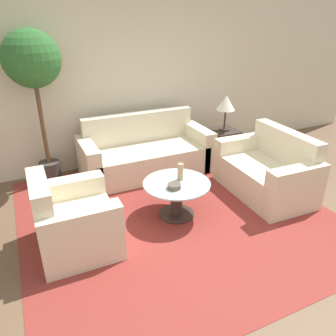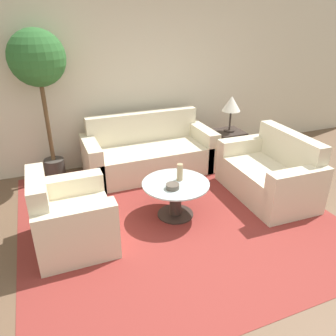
{
  "view_description": "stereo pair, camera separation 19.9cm",
  "coord_description": "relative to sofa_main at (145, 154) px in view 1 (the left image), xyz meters",
  "views": [
    {
      "loc": [
        -1.71,
        -2.31,
        2.32
      ],
      "look_at": [
        -0.11,
        1.09,
        0.55
      ],
      "focal_mm": 35.0,
      "sensor_mm": 36.0,
      "label": 1
    },
    {
      "loc": [
        -1.52,
        -2.39,
        2.32
      ],
      "look_at": [
        -0.11,
        1.09,
        0.55
      ],
      "focal_mm": 35.0,
      "sensor_mm": 36.0,
      "label": 2
    }
  ],
  "objects": [
    {
      "name": "coffee_table",
      "position": [
        -0.12,
        -1.37,
        -0.0
      ],
      "size": [
        0.83,
        0.83,
        0.46
      ],
      "color": "#332823",
      "rests_on": "ground_plane"
    },
    {
      "name": "side_table",
      "position": [
        1.38,
        -0.15,
        -0.02
      ],
      "size": [
        0.45,
        0.45,
        0.54
      ],
      "color": "#332823",
      "rests_on": "ground_plane"
    },
    {
      "name": "wall_back",
      "position": [
        -0.01,
        0.57,
        1.01
      ],
      "size": [
        10.0,
        0.06,
        2.6
      ],
      "color": "beige",
      "rests_on": "ground_plane"
    },
    {
      "name": "rug",
      "position": [
        -0.12,
        -1.37,
        -0.29
      ],
      "size": [
        3.73,
        3.58,
        0.01
      ],
      "color": "maroon",
      "rests_on": "ground_plane"
    },
    {
      "name": "sofa_main",
      "position": [
        0.0,
        0.0,
        0.0
      ],
      "size": [
        2.02,
        0.87,
        0.9
      ],
      "color": "beige",
      "rests_on": "ground_plane"
    },
    {
      "name": "armchair",
      "position": [
        -1.42,
        -1.46,
        0.0
      ],
      "size": [
        0.81,
        0.92,
        0.87
      ],
      "rotation": [
        0.0,
        0.0,
        1.56
      ],
      "color": "beige",
      "rests_on": "ground_plane"
    },
    {
      "name": "ground_plane",
      "position": [
        -0.01,
        -2.21,
        -0.29
      ],
      "size": [
        14.0,
        14.0,
        0.0
      ],
      "primitive_type": "plane",
      "color": "brown"
    },
    {
      "name": "table_lamp",
      "position": [
        1.38,
        -0.15,
        0.7
      ],
      "size": [
        0.3,
        0.3,
        0.59
      ],
      "color": "#332823",
      "rests_on": "side_table"
    },
    {
      "name": "vase",
      "position": [
        -0.04,
        -1.32,
        0.27
      ],
      "size": [
        0.07,
        0.07,
        0.22
      ],
      "color": "tan",
      "rests_on": "coffee_table"
    },
    {
      "name": "potted_plant",
      "position": [
        -1.43,
        0.25,
        1.39
      ],
      "size": [
        0.75,
        0.75,
        2.17
      ],
      "color": "#3D3833",
      "rests_on": "ground_plane"
    },
    {
      "name": "bowl",
      "position": [
        -0.21,
        -1.49,
        0.19
      ],
      "size": [
        0.16,
        0.16,
        0.06
      ],
      "color": "brown",
      "rests_on": "coffee_table"
    },
    {
      "name": "loveseat",
      "position": [
        1.32,
        -1.38,
        0.0
      ],
      "size": [
        0.87,
        1.42,
        0.89
      ],
      "rotation": [
        0.0,
        0.0,
        -1.6
      ],
      "color": "beige",
      "rests_on": "ground_plane"
    }
  ]
}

